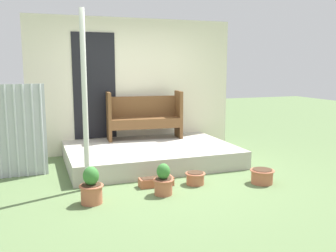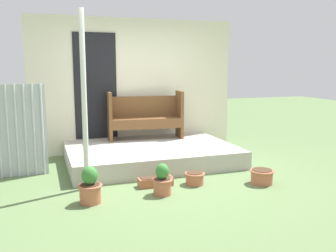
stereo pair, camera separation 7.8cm
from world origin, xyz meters
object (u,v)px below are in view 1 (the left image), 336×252
support_post (85,102)px  flower_pot_middle (163,181)px  flower_pot_right (195,178)px  flower_pot_far_right (262,176)px  bench (144,115)px  flower_pot_left (91,187)px  planter_box_rect (156,182)px

support_post → flower_pot_middle: support_post is taller
flower_pot_right → flower_pot_far_right: bearing=-17.2°
support_post → flower_pot_right: support_post is taller
flower_pot_far_right → flower_pot_right: bearing=162.8°
bench → flower_pot_left: bearing=-115.5°
flower_pot_right → planter_box_rect: bearing=168.2°
flower_pot_right → bench: bearing=94.2°
flower_pot_middle → planter_box_rect: bearing=86.8°
flower_pot_far_right → planter_box_rect: flower_pot_far_right is taller
flower_pot_right → flower_pot_far_right: flower_pot_far_right is taller
flower_pot_middle → planter_box_rect: size_ratio=0.87×
bench → planter_box_rect: bench is taller
support_post → bench: bearing=52.8°
flower_pot_right → flower_pot_middle: bearing=-156.1°
bench → flower_pot_right: (0.15, -2.08, -0.66)m
flower_pot_left → flower_pot_right: 1.55m
support_post → bench: (1.34, 1.76, -0.46)m
flower_pot_left → flower_pot_right: bearing=9.4°
support_post → planter_box_rect: support_post is taller
bench → flower_pot_far_right: size_ratio=4.11×
flower_pot_middle → support_post: bearing=147.9°
flower_pot_left → support_post: bearing=87.0°
planter_box_rect → bench: bearing=78.4°
flower_pot_left → planter_box_rect: (0.97, 0.37, -0.14)m
bench → flower_pot_left: size_ratio=3.06×
bench → flower_pot_right: size_ratio=4.93×
bench → flower_pot_middle: (-0.42, -2.34, -0.58)m
flower_pot_middle → planter_box_rect: flower_pot_middle is taller
bench → flower_pot_far_right: (1.08, -2.37, -0.65)m
flower_pot_far_right → planter_box_rect: bearing=164.8°
planter_box_rect → flower_pot_far_right: bearing=-15.2°
support_post → flower_pot_far_right: size_ratio=6.92×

